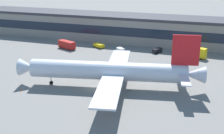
{
  "coord_description": "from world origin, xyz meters",
  "views": [
    {
      "loc": [
        29.76,
        -72.38,
        33.81
      ],
      "look_at": [
        3.34,
        6.38,
        5.0
      ],
      "focal_mm": 46.81,
      "sensor_mm": 36.0,
      "label": 1
    }
  ],
  "objects": [
    {
      "name": "catering_truck",
      "position": [
        26.26,
        40.89,
        2.29
      ],
      "size": [
        7.64,
        5.19,
        4.15
      ],
      "color": "yellow",
      "rests_on": "ground_plane"
    },
    {
      "name": "fuel_truck",
      "position": [
        -27.3,
        36.84,
        1.88
      ],
      "size": [
        8.83,
        5.83,
        3.35
      ],
      "color": "red",
      "rests_on": "ground_plane"
    },
    {
      "name": "follow_me_car",
      "position": [
        10.63,
        42.87,
        1.09
      ],
      "size": [
        3.72,
        4.78,
        1.85
      ],
      "color": "black",
      "rests_on": "ground_plane"
    },
    {
      "name": "traffic_cone_0",
      "position": [
        -19.17,
        -8.18,
        0.28
      ],
      "size": [
        0.44,
        0.44,
        0.56
      ],
      "primitive_type": "cone",
      "color": "#F2590C",
      "rests_on": "ground_plane"
    },
    {
      "name": "pushback_tractor",
      "position": [
        -15.0,
        42.87,
        1.05
      ],
      "size": [
        5.46,
        4.61,
        1.75
      ],
      "color": "yellow",
      "rests_on": "ground_plane"
    },
    {
      "name": "baggage_tug",
      "position": [
        -3.91,
        38.83,
        1.09
      ],
      "size": [
        3.94,
        3.98,
        1.85
      ],
      "color": "white",
      "rests_on": "ground_plane"
    },
    {
      "name": "ground_plane",
      "position": [
        0.0,
        0.0,
        0.0
      ],
      "size": [
        600.0,
        600.0,
        0.0
      ],
      "primitive_type": "plane",
      "color": "slate"
    },
    {
      "name": "airliner",
      "position": [
        4.22,
        2.56,
        5.12
      ],
      "size": [
        53.93,
        46.3,
        16.34
      ],
      "color": "silver",
      "rests_on": "ground_plane"
    },
    {
      "name": "terminal_building",
      "position": [
        0.0,
        58.75,
        6.2
      ],
      "size": [
        166.71,
        17.34,
        12.35
      ],
      "color": "gray",
      "rests_on": "ground_plane"
    }
  ]
}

